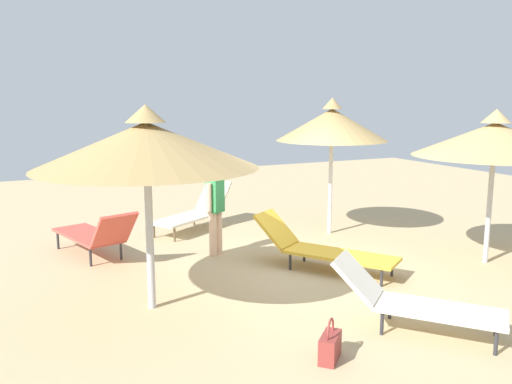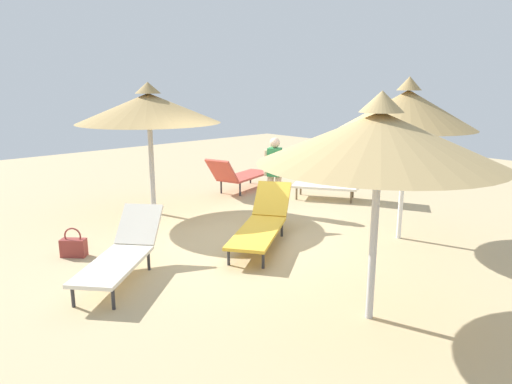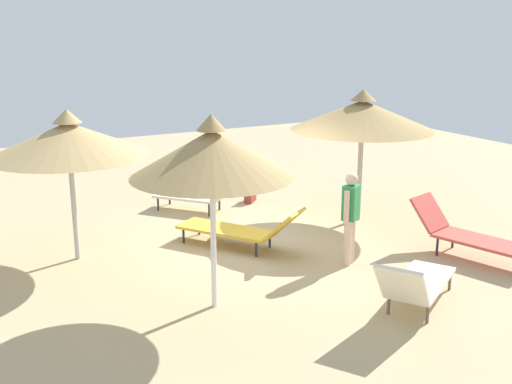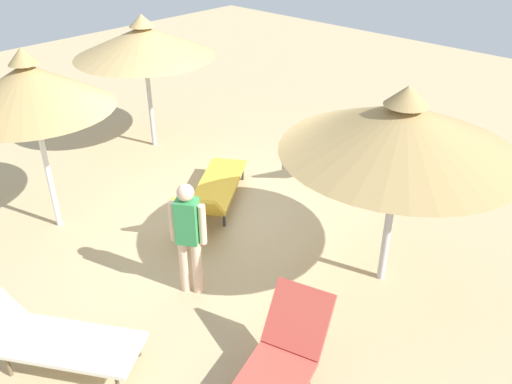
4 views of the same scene
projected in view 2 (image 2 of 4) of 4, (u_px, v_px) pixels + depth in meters
The scene contains 10 objects.
ground at pixel (254, 239), 8.13m from camera, with size 24.00×24.00×0.10m, color tan.
parasol_umbrella_edge at pixel (149, 108), 9.09m from camera, with size 2.79×2.79×2.62m.
parasol_umbrella_center at pixel (408, 110), 7.55m from camera, with size 2.18×2.18×2.70m.
parasol_umbrella_far_right at pixel (380, 138), 4.85m from camera, with size 2.57×2.57×2.53m.
lounge_chair_back at pixel (339, 183), 10.59m from camera, with size 1.99×1.55×0.92m.
lounge_chair_near_left at pixel (262, 222), 7.71m from camera, with size 1.78×2.26×0.83m.
lounge_chair_near_right at pixel (239, 175), 11.39m from camera, with size 1.19×2.15×0.92m.
lounge_chair_front at pixel (122, 252), 6.33m from camera, with size 1.70×1.87×0.81m.
person_standing_far_left at pixel (275, 171), 9.45m from camera, with size 0.40×0.33×1.54m.
handbag at pixel (74, 247), 7.16m from camera, with size 0.39×0.38×0.46m.
Camera 2 is at (5.68, -5.24, 2.60)m, focal length 32.85 mm.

